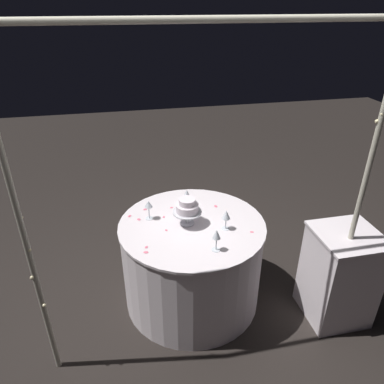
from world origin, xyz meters
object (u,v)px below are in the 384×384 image
main_table (192,262)px  tiered_cake (187,208)px  wine_glass_0 (187,194)px  wine_glass_1 (226,215)px  decorative_arch (209,164)px  side_table (339,275)px  wine_glass_2 (217,235)px  wine_glass_3 (149,205)px

main_table → tiered_cake: 0.52m
wine_glass_0 → wine_glass_1: (-0.22, 0.40, 0.01)m
wine_glass_1 → tiered_cake: bearing=-26.2°
decorative_arch → wine_glass_0: decorative_arch is taller
side_table → tiered_cake: bearing=-20.7°
wine_glass_2 → wine_glass_3: (0.40, -0.50, -0.00)m
main_table → wine_glass_2: wine_glass_2 is taller
tiered_cake → wine_glass_1: tiered_cake is taller
wine_glass_2 → wine_glass_3: bearing=-50.8°
wine_glass_1 → wine_glass_2: (0.14, 0.23, 0.01)m
side_table → wine_glass_2: wine_glass_2 is taller
wine_glass_2 → wine_glass_0: bearing=-82.9°
wine_glass_0 → main_table: bearing=87.0°
decorative_arch → wine_glass_3: (0.31, -0.59, -0.58)m
side_table → tiered_cake: 1.29m
wine_glass_1 → wine_glass_0: bearing=-61.2°
wine_glass_0 → wine_glass_2: wine_glass_2 is taller
side_table → wine_glass_0: wine_glass_0 is taller
tiered_cake → wine_glass_0: 0.27m
wine_glass_1 → wine_glass_3: 0.60m
main_table → wine_glass_1: (-0.23, 0.12, 0.49)m
main_table → wine_glass_2: 0.62m
wine_glass_2 → wine_glass_3: wine_glass_2 is taller
decorative_arch → wine_glass_3: decorative_arch is taller
wine_glass_3 → wine_glass_2: bearing=129.2°
wine_glass_2 → wine_glass_3: 0.64m
main_table → side_table: 1.15m
wine_glass_0 → wine_glass_1: size_ratio=0.92×
decorative_arch → tiered_cake: bearing=-85.6°
wine_glass_2 → wine_glass_3: size_ratio=1.07×
wine_glass_1 → wine_glass_3: (0.54, -0.26, 0.00)m
wine_glass_1 → decorative_arch: bearing=55.2°
wine_glass_0 → decorative_arch: bearing=88.9°
side_table → wine_glass_2: (0.98, -0.05, 0.49)m
decorative_arch → main_table: bearing=-89.9°
decorative_arch → wine_glass_0: (-0.01, -0.73, -0.59)m
decorative_arch → wine_glass_1: decorative_arch is taller
main_table → tiered_cake: (0.03, -0.01, 0.51)m
wine_glass_1 → side_table: bearing=161.2°
decorative_arch → wine_glass_2: decorative_arch is taller
wine_glass_0 → wine_glass_2: 0.63m
decorative_arch → wine_glass_0: bearing=-91.1°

